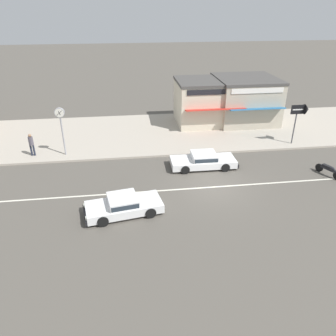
{
  "coord_description": "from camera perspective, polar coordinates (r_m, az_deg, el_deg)",
  "views": [
    {
      "loc": [
        -5.28,
        -17.42,
        10.58
      ],
      "look_at": [
        -2.77,
        1.47,
        0.8
      ],
      "focal_mm": 35.0,
      "sensor_mm": 36.0,
      "label": 1
    }
  ],
  "objects": [
    {
      "name": "motorcycle_0",
      "position": [
        24.53,
        26.19,
        -0.28
      ],
      "size": [
        0.95,
        1.81,
        0.8
      ],
      "color": "black",
      "rests_on": "ground"
    },
    {
      "name": "sedan_white_1",
      "position": [
        23.22,
        6.21,
        1.37
      ],
      "size": [
        4.66,
        1.95,
        1.06
      ],
      "color": "white",
      "rests_on": "ground"
    },
    {
      "name": "shopfront_far_kios",
      "position": [
        32.57,
        13.25,
        11.56
      ],
      "size": [
        5.57,
        6.33,
        4.09
      ],
      "color": "#B2A893",
      "rests_on": "kerb_strip"
    },
    {
      "name": "arrow_signboard",
      "position": [
        28.07,
        22.61,
        9.17
      ],
      "size": [
        1.45,
        0.79,
        3.26
      ],
      "color": "#4C4C51",
      "rests_on": "kerb_strip"
    },
    {
      "name": "street_clock",
      "position": [
        25.08,
        -18.2,
        7.99
      ],
      "size": [
        0.71,
        0.22,
        3.65
      ],
      "color": "#9E9EA3",
      "rests_on": "kerb_strip"
    },
    {
      "name": "kerb_strip",
      "position": [
        29.74,
        3.18,
        6.44
      ],
      "size": [
        68.0,
        10.0,
        0.15
      ],
      "primitive_type": "cube",
      "color": "#ADA393",
      "rests_on": "ground"
    },
    {
      "name": "lane_centre_stripe",
      "position": [
        21.05,
        8.05,
        -3.29
      ],
      "size": [
        50.4,
        0.14,
        0.01
      ],
      "primitive_type": "cube",
      "color": "silver",
      "rests_on": "ground"
    },
    {
      "name": "sedan_white_2",
      "position": [
        18.3,
        -7.8,
        -6.41
      ],
      "size": [
        4.5,
        2.44,
        1.06
      ],
      "color": "white",
      "rests_on": "ground"
    },
    {
      "name": "ground_plane",
      "position": [
        21.06,
        8.05,
        -3.29
      ],
      "size": [
        160.0,
        160.0,
        0.0
      ],
      "primitive_type": "plane",
      "color": "#544F47"
    },
    {
      "name": "shopfront_mid_block",
      "position": [
        31.4,
        7.02,
        11.43
      ],
      "size": [
        5.96,
        5.45,
        4.02
      ],
      "color": "beige",
      "rests_on": "kerb_strip"
    },
    {
      "name": "pedestrian_near_clock",
      "position": [
        26.35,
        -22.72,
        4.03
      ],
      "size": [
        0.34,
        0.34,
        1.72
      ],
      "color": "#232838",
      "rests_on": "kerb_strip"
    }
  ]
}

